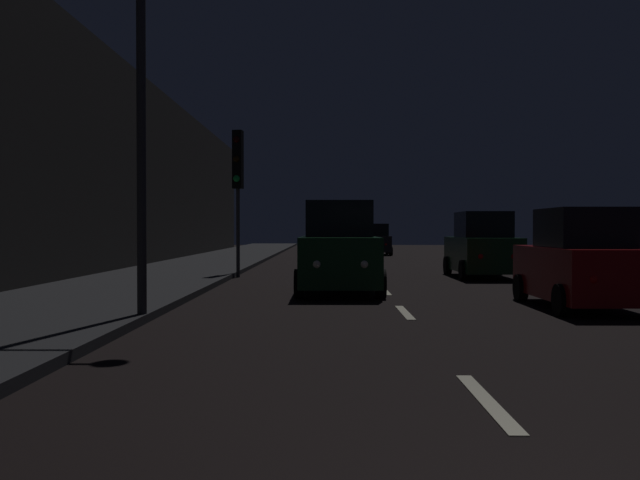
# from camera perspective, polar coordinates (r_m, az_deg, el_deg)

# --- Properties ---
(ground) EXTENTS (25.78, 84.00, 0.02)m
(ground) POSITION_cam_1_polar(r_m,az_deg,el_deg) (28.04, 3.59, -2.36)
(ground) COLOR black
(sidewalk_left) EXTENTS (4.40, 84.00, 0.15)m
(sidewalk_left) POSITION_cam_1_polar(r_m,az_deg,el_deg) (28.48, -9.99, -2.15)
(sidewalk_left) COLOR #28282B
(sidewalk_left) RESTS_ON ground
(building_facade_left) EXTENTS (0.80, 63.00, 7.78)m
(building_facade_left) POSITION_cam_1_polar(r_m,az_deg,el_deg) (25.78, -17.18, 5.99)
(building_facade_left) COLOR #2D2B28
(building_facade_left) RESTS_ON ground
(lane_centerline) EXTENTS (0.16, 13.59, 0.01)m
(lane_centerline) POSITION_cam_1_polar(r_m,az_deg,el_deg) (12.72, 7.24, -6.23)
(lane_centerline) COLOR beige
(lane_centerline) RESTS_ON ground
(traffic_light_far_left) EXTENTS (0.35, 0.48, 4.81)m
(traffic_light_far_left) POSITION_cam_1_polar(r_m,az_deg,el_deg) (23.29, -6.66, 5.58)
(traffic_light_far_left) COLOR #38383A
(traffic_light_far_left) RESTS_ON ground
(streetlamp_overhead) EXTENTS (1.70, 0.44, 7.03)m
(streetlamp_overhead) POSITION_cam_1_polar(r_m,az_deg,el_deg) (12.52, -12.13, 15.18)
(streetlamp_overhead) COLOR #2D2D30
(streetlamp_overhead) RESTS_ON ground
(car_approaching_headlights) EXTENTS (2.08, 4.51, 2.27)m
(car_approaching_headlights) POSITION_cam_1_polar(r_m,az_deg,el_deg) (17.60, 1.53, -0.88)
(car_approaching_headlights) COLOR #0F3819
(car_approaching_headlights) RESTS_ON ground
(car_parked_right_near) EXTENTS (1.83, 3.96, 1.99)m
(car_parked_right_near) POSITION_cam_1_polar(r_m,az_deg,el_deg) (14.98, 20.32, -1.73)
(car_parked_right_near) COLOR maroon
(car_parked_right_near) RESTS_ON ground
(car_distant_taillights) EXTENTS (1.75, 3.79, 1.91)m
(car_distant_taillights) POSITION_cam_1_polar(r_m,az_deg,el_deg) (43.35, 4.58, -0.05)
(car_distant_taillights) COLOR black
(car_distant_taillights) RESTS_ON ground
(car_parked_right_far) EXTENTS (1.96, 4.25, 2.14)m
(car_parked_right_far) POSITION_cam_1_polar(r_m,az_deg,el_deg) (23.59, 12.97, -0.60)
(car_parked_right_far) COLOR #0F3819
(car_parked_right_far) RESTS_ON ground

